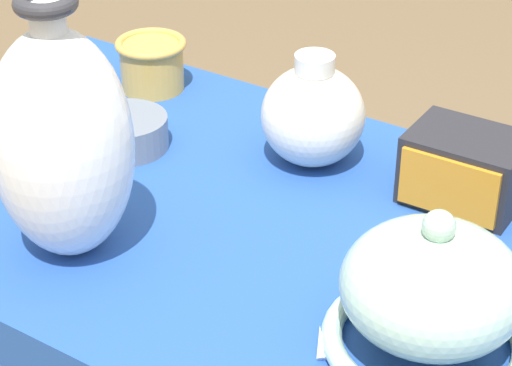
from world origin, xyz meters
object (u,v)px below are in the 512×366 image
object	(u,v)px
pot_squat_slate	(126,132)
jar_round_ivory	(313,115)
mosaic_tile_box	(465,169)
vase_dome_bell	(431,297)
vase_tall_bulbous	(62,143)
cup_wide_ochre	(152,62)

from	to	relation	value
pot_squat_slate	jar_round_ivory	bearing A→B (deg)	25.01
mosaic_tile_box	pot_squat_slate	size ratio (longest dim) A/B	1.24
mosaic_tile_box	pot_squat_slate	distance (m)	0.46
vase_dome_bell	pot_squat_slate	size ratio (longest dim) A/B	1.95
pot_squat_slate	jar_round_ivory	distance (m)	0.26
jar_round_ivory	vase_dome_bell	bearing A→B (deg)	-42.10
mosaic_tile_box	jar_round_ivory	world-z (taller)	jar_round_ivory
vase_tall_bulbous	vase_dome_bell	bearing A→B (deg)	8.90
vase_dome_bell	mosaic_tile_box	xyz separation A→B (m)	(-0.08, 0.28, -0.02)
vase_dome_bell	vase_tall_bulbous	bearing A→B (deg)	-171.10
vase_tall_bulbous	vase_dome_bell	distance (m)	0.43
pot_squat_slate	jar_round_ivory	size ratio (longest dim) A/B	0.75
cup_wide_ochre	vase_tall_bulbous	bearing A→B (deg)	-63.97
vase_tall_bulbous	mosaic_tile_box	world-z (taller)	vase_tall_bulbous
vase_dome_bell	mosaic_tile_box	size ratio (longest dim) A/B	1.57
vase_tall_bulbous	mosaic_tile_box	size ratio (longest dim) A/B	2.17
mosaic_tile_box	cup_wide_ochre	xyz separation A→B (m)	(-0.53, 0.04, -0.00)
vase_dome_bell	cup_wide_ochre	world-z (taller)	vase_dome_bell
vase_tall_bulbous	jar_round_ivory	world-z (taller)	vase_tall_bulbous
vase_tall_bulbous	cup_wide_ochre	distance (m)	0.44
vase_tall_bulbous	cup_wide_ochre	bearing A→B (deg)	116.03
vase_dome_bell	jar_round_ivory	distance (m)	0.40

